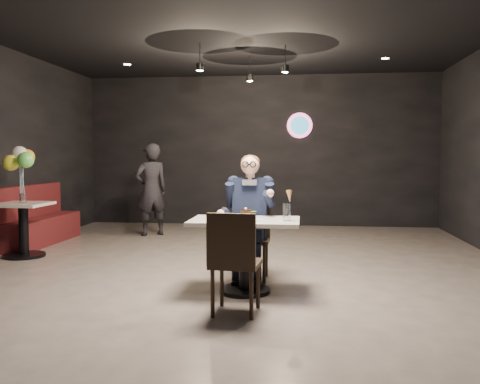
# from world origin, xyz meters

# --- Properties ---
(floor) EXTENTS (9.00, 9.00, 0.00)m
(floor) POSITION_xyz_m (0.00, 0.00, 0.00)
(floor) COLOR gray
(floor) RESTS_ON ground
(wall_sign) EXTENTS (0.50, 0.06, 0.50)m
(wall_sign) POSITION_xyz_m (0.80, 4.47, 2.00)
(wall_sign) COLOR pink
(wall_sign) RESTS_ON floor
(pendant_lights) EXTENTS (1.40, 1.20, 0.36)m
(pendant_lights) POSITION_xyz_m (0.00, 2.00, 2.88)
(pendant_lights) COLOR black
(pendant_lights) RESTS_ON floor
(main_table) EXTENTS (1.10, 0.70, 0.75)m
(main_table) POSITION_xyz_m (0.29, -0.64, 0.38)
(main_table) COLOR white
(main_table) RESTS_ON floor
(chair_far) EXTENTS (0.42, 0.46, 0.92)m
(chair_far) POSITION_xyz_m (0.29, -0.09, 0.46)
(chair_far) COLOR black
(chair_far) RESTS_ON floor
(chair_near) EXTENTS (0.45, 0.49, 0.92)m
(chair_near) POSITION_xyz_m (0.29, -1.33, 0.46)
(chair_near) COLOR black
(chair_near) RESTS_ON floor
(seated_man) EXTENTS (0.60, 0.80, 1.44)m
(seated_man) POSITION_xyz_m (0.29, -0.09, 0.72)
(seated_man) COLOR black
(seated_man) RESTS_ON floor
(dessert_plate) EXTENTS (0.22, 0.22, 0.01)m
(dessert_plate) POSITION_xyz_m (0.37, -0.73, 0.76)
(dessert_plate) COLOR white
(dessert_plate) RESTS_ON main_table
(cake_slice) EXTENTS (0.15, 0.13, 0.09)m
(cake_slice) POSITION_xyz_m (0.32, -0.69, 0.80)
(cake_slice) COLOR black
(cake_slice) RESTS_ON dessert_plate
(mint_leaf) EXTENTS (0.06, 0.04, 0.01)m
(mint_leaf) POSITION_xyz_m (0.39, -0.73, 0.84)
(mint_leaf) COLOR #2C872C
(mint_leaf) RESTS_ON cake_slice
(sundae_glass) EXTENTS (0.08, 0.08, 0.17)m
(sundae_glass) POSITION_xyz_m (0.71, -0.70, 0.84)
(sundae_glass) COLOR silver
(sundae_glass) RESTS_ON main_table
(wafer_cone) EXTENTS (0.07, 0.07, 0.12)m
(wafer_cone) POSITION_xyz_m (0.74, -0.71, 0.99)
(wafer_cone) COLOR tan
(wafer_cone) RESTS_ON sundae_glass
(booth_bench) EXTENTS (0.47, 1.87, 0.93)m
(booth_bench) POSITION_xyz_m (-3.25, 1.82, 0.47)
(booth_bench) COLOR #4B101A
(booth_bench) RESTS_ON floor
(side_table) EXTENTS (0.65, 0.65, 0.81)m
(side_table) POSITION_xyz_m (-2.95, 0.82, 0.40)
(side_table) COLOR white
(side_table) RESTS_ON floor
(balloon_vase) EXTENTS (0.09, 0.09, 0.14)m
(balloon_vase) POSITION_xyz_m (-2.95, 0.82, 0.82)
(balloon_vase) COLOR silver
(balloon_vase) RESTS_ON side_table
(balloon_bunch) EXTENTS (0.40, 0.40, 0.66)m
(balloon_bunch) POSITION_xyz_m (-2.95, 0.82, 1.23)
(balloon_bunch) COLOR yellow
(balloon_bunch) RESTS_ON balloon_vase
(passerby) EXTENTS (0.70, 0.66, 1.61)m
(passerby) POSITION_xyz_m (-1.77, 2.90, 0.81)
(passerby) COLOR black
(passerby) RESTS_ON floor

